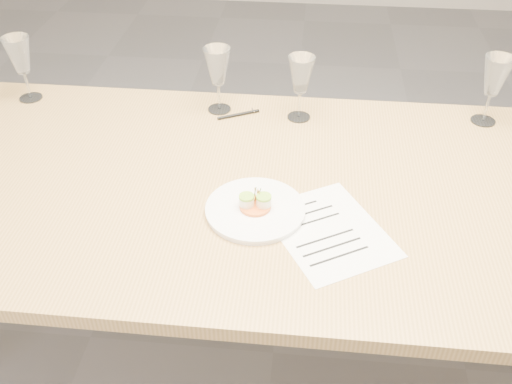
# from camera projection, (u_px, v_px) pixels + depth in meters

# --- Properties ---
(ground) EXTENTS (7.00, 7.00, 0.00)m
(ground) POSITION_uv_depth(u_px,v_px,m) (273.00, 353.00, 2.02)
(ground) COLOR slate
(ground) RESTS_ON ground
(dining_table) EXTENTS (2.40, 1.00, 0.75)m
(dining_table) POSITION_uv_depth(u_px,v_px,m) (278.00, 204.00, 1.60)
(dining_table) COLOR tan
(dining_table) RESTS_ON ground
(dinner_plate) EXTENTS (0.26, 0.26, 0.07)m
(dinner_plate) POSITION_uv_depth(u_px,v_px,m) (255.00, 209.00, 1.46)
(dinner_plate) COLOR white
(dinner_plate) RESTS_ON dining_table
(recipe_sheet) EXTENTS (0.37, 0.40, 0.00)m
(recipe_sheet) POSITION_uv_depth(u_px,v_px,m) (328.00, 230.00, 1.41)
(recipe_sheet) COLOR white
(recipe_sheet) RESTS_ON dining_table
(ballpoint_pen) EXTENTS (0.13, 0.07, 0.01)m
(ballpoint_pen) POSITION_uv_depth(u_px,v_px,m) (239.00, 114.00, 1.84)
(ballpoint_pen) COLOR black
(ballpoint_pen) RESTS_ON dining_table
(wine_glass_0) EXTENTS (0.09, 0.09, 0.22)m
(wine_glass_0) POSITION_uv_depth(u_px,v_px,m) (20.00, 56.00, 1.84)
(wine_glass_0) COLOR white
(wine_glass_0) RESTS_ON dining_table
(wine_glass_1) EXTENTS (0.09, 0.09, 0.21)m
(wine_glass_1) POSITION_uv_depth(u_px,v_px,m) (218.00, 68.00, 1.78)
(wine_glass_1) COLOR white
(wine_glass_1) RESTS_ON dining_table
(wine_glass_2) EXTENTS (0.08, 0.08, 0.21)m
(wine_glass_2) POSITION_uv_depth(u_px,v_px,m) (301.00, 76.00, 1.75)
(wine_glass_2) COLOR white
(wine_glass_2) RESTS_ON dining_table
(wine_glass_3) EXTENTS (0.09, 0.09, 0.22)m
(wine_glass_3) POSITION_uv_depth(u_px,v_px,m) (495.00, 77.00, 1.72)
(wine_glass_3) COLOR white
(wine_glass_3) RESTS_ON dining_table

